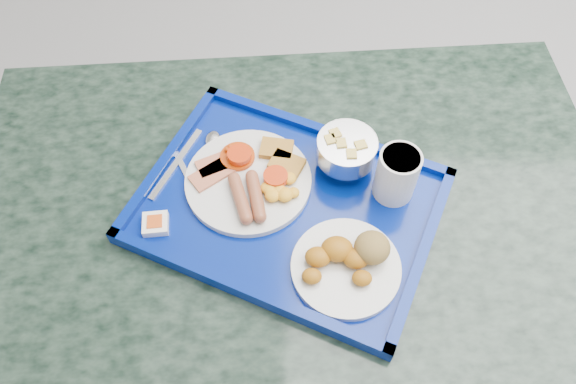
# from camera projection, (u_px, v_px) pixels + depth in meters

# --- Properties ---
(table) EXTENTS (1.23, 0.89, 0.72)m
(table) POSITION_uv_depth(u_px,v_px,m) (293.00, 256.00, 1.13)
(table) COLOR slate
(table) RESTS_ON floor
(tray) EXTENTS (0.59, 0.52, 0.03)m
(tray) POSITION_uv_depth(u_px,v_px,m) (288.00, 207.00, 0.97)
(tray) COLOR navy
(tray) RESTS_ON table
(main_plate) EXTENTS (0.22, 0.22, 0.03)m
(main_plate) POSITION_uv_depth(u_px,v_px,m) (252.00, 179.00, 0.98)
(main_plate) COLOR silver
(main_plate) RESTS_ON tray
(bread_plate) EXTENTS (0.18, 0.18, 0.06)m
(bread_plate) POSITION_uv_depth(u_px,v_px,m) (349.00, 261.00, 0.89)
(bread_plate) COLOR silver
(bread_plate) RESTS_ON tray
(fruit_bowl) EXTENTS (0.10, 0.10, 0.07)m
(fruit_bowl) POSITION_uv_depth(u_px,v_px,m) (346.00, 150.00, 0.97)
(fruit_bowl) COLOR #BCBCBE
(fruit_bowl) RESTS_ON tray
(juice_cup) EXTENTS (0.07, 0.07, 0.10)m
(juice_cup) POSITION_uv_depth(u_px,v_px,m) (397.00, 174.00, 0.94)
(juice_cup) COLOR silver
(juice_cup) RESTS_ON tray
(spoon) EXTENTS (0.10, 0.16, 0.01)m
(spoon) POSITION_uv_depth(u_px,v_px,m) (205.00, 148.00, 1.03)
(spoon) COLOR #BCBCBE
(spoon) RESTS_ON tray
(knife) EXTENTS (0.08, 0.16, 0.00)m
(knife) POSITION_uv_depth(u_px,v_px,m) (176.00, 163.00, 1.01)
(knife) COLOR #BCBCBE
(knife) RESTS_ON tray
(jam_packet) EXTENTS (0.05, 0.05, 0.02)m
(jam_packet) POSITION_uv_depth(u_px,v_px,m) (155.00, 224.00, 0.93)
(jam_packet) COLOR white
(jam_packet) RESTS_ON tray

